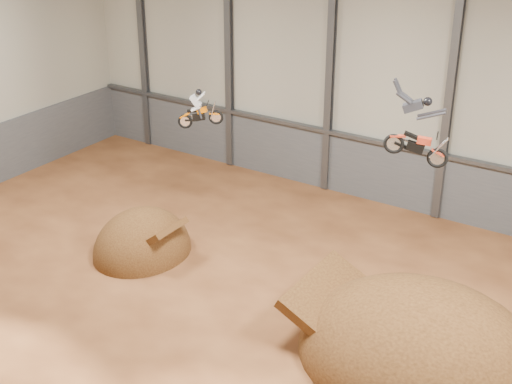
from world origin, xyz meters
TOP-DOWN VIEW (x-y plane):
  - floor at (0.00, 0.00)m, footprint 40.00×40.00m
  - back_wall at (0.00, 15.00)m, footprint 40.00×0.10m
  - lower_band_back at (0.00, 14.90)m, footprint 39.80×0.18m
  - steel_rail at (0.00, 14.75)m, footprint 39.80×0.35m
  - steel_column_0 at (-16.67, 14.80)m, footprint 0.40×0.36m
  - steel_column_1 at (-10.00, 14.80)m, footprint 0.40×0.36m
  - steel_column_2 at (-3.33, 14.80)m, footprint 0.40×0.36m
  - steel_column_3 at (3.33, 14.80)m, footprint 0.40×0.36m
  - takeoff_ramp at (-7.23, 3.35)m, footprint 4.43×5.11m
  - landing_ramp at (7.03, 2.91)m, footprint 9.49×8.40m
  - fmx_rider_a at (-5.81, 6.54)m, footprint 2.56×1.93m
  - fmx_rider_b at (5.45, 4.41)m, footprint 3.81×1.91m

SIDE VIEW (x-z plane):
  - floor at x=0.00m, z-range 0.00..0.00m
  - takeoff_ramp at x=-7.23m, z-range -2.21..2.21m
  - landing_ramp at x=7.03m, z-range -2.74..2.74m
  - lower_band_back at x=0.00m, z-range 0.00..3.50m
  - steel_rail at x=0.00m, z-range 3.45..3.65m
  - fmx_rider_a at x=-5.81m, z-range 5.65..7.94m
  - back_wall at x=0.00m, z-range 0.00..14.00m
  - steel_column_0 at x=-16.67m, z-range 0.05..13.95m
  - steel_column_1 at x=-10.00m, z-range 0.05..13.95m
  - steel_column_2 at x=-3.33m, z-range 0.05..13.95m
  - steel_column_3 at x=3.33m, z-range 0.05..13.95m
  - fmx_rider_b at x=5.45m, z-range 6.99..10.35m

